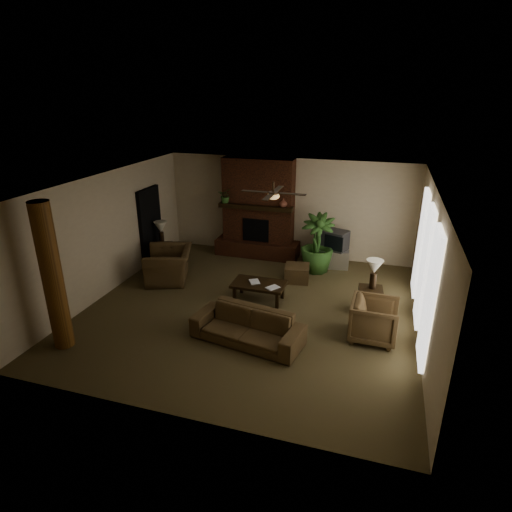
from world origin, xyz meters
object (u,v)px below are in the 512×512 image
(side_table_left, at_px, (163,254))
(lamp_left, at_px, (161,229))
(armchair_right, at_px, (374,318))
(tv_stand, at_px, (333,258))
(floor_vase, at_px, (319,249))
(lamp_right, at_px, (374,269))
(armchair_left, at_px, (169,260))
(floor_plant, at_px, (316,256))
(log_column, at_px, (52,278))
(coffee_table, at_px, (259,285))
(side_table_right, at_px, (370,300))
(ottoman, at_px, (297,273))
(sofa, at_px, (247,322))

(side_table_left, bearing_deg, lamp_left, 90.00)
(armchair_right, relative_size, tv_stand, 1.05)
(floor_vase, bearing_deg, lamp_right, -57.22)
(armchair_right, distance_m, lamp_right, 1.27)
(armchair_left, height_order, floor_plant, armchair_left)
(log_column, relative_size, coffee_table, 2.33)
(armchair_left, relative_size, side_table_right, 2.28)
(tv_stand, xyz_separation_m, floor_plant, (-0.38, -0.43, 0.19))
(log_column, height_order, side_table_left, log_column)
(ottoman, height_order, lamp_left, lamp_left)
(coffee_table, bearing_deg, lamp_right, 5.12)
(armchair_left, relative_size, lamp_right, 1.93)
(floor_vase, bearing_deg, tv_stand, -9.80)
(sofa, bearing_deg, floor_plant, 89.83)
(ottoman, relative_size, side_table_right, 1.09)
(armchair_right, height_order, floor_plant, armchair_right)
(side_table_right, distance_m, lamp_right, 0.73)
(sofa, relative_size, lamp_left, 3.28)
(tv_stand, bearing_deg, armchair_left, -158.93)
(log_column, height_order, sofa, log_column)
(tv_stand, bearing_deg, ottoman, -129.04)
(side_table_right, xyz_separation_m, lamp_right, (0.02, 0.03, 0.73))
(armchair_left, xyz_separation_m, coffee_table, (2.49, -0.43, -0.17))
(floor_plant, distance_m, side_table_left, 4.24)
(floor_plant, distance_m, side_table_right, 2.41)
(floor_vase, bearing_deg, coffee_table, -110.58)
(log_column, relative_size, side_table_right, 5.09)
(floor_plant, xyz_separation_m, lamp_left, (-4.18, -0.69, 0.57))
(floor_vase, relative_size, lamp_right, 1.18)
(armchair_left, height_order, floor_vase, armchair_left)
(sofa, distance_m, side_table_right, 2.89)
(lamp_left, xyz_separation_m, lamp_right, (5.68, -1.16, 0.00))
(armchair_left, height_order, side_table_left, armchair_left)
(coffee_table, relative_size, floor_plant, 0.77)
(tv_stand, height_order, floor_vase, floor_vase)
(log_column, bearing_deg, armchair_left, 81.07)
(ottoman, height_order, side_table_right, side_table_right)
(armchair_left, relative_size, side_table_left, 2.28)
(armchair_left, xyz_separation_m, tv_stand, (3.84, 2.08, -0.30))
(armchair_left, bearing_deg, lamp_left, -163.85)
(tv_stand, distance_m, side_table_left, 4.70)
(sofa, relative_size, ottoman, 3.56)
(log_column, relative_size, tv_stand, 3.29)
(armchair_right, bearing_deg, lamp_left, 69.77)
(sofa, height_order, lamp_left, lamp_left)
(armchair_right, xyz_separation_m, coffee_table, (-2.58, 0.91, -0.07))
(lamp_left, bearing_deg, coffee_table, -23.37)
(sofa, relative_size, armchair_left, 1.70)
(sofa, distance_m, lamp_left, 4.69)
(ottoman, distance_m, side_table_left, 3.82)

